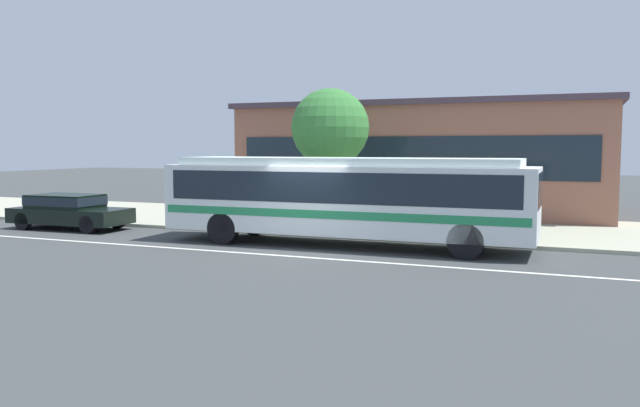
{
  "coord_description": "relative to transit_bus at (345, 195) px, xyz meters",
  "views": [
    {
      "loc": [
        7.5,
        -16.97,
        3.04
      ],
      "look_at": [
        0.01,
        1.43,
        1.3
      ],
      "focal_mm": 36.19,
      "sensor_mm": 36.0,
      "label": 1
    }
  ],
  "objects": [
    {
      "name": "pedestrian_standing_by_tree",
      "position": [
        -2.33,
        1.99,
        -0.51
      ],
      "size": [
        0.46,
        0.46,
        1.64
      ],
      "color": "#312B39",
      "rests_on": "sidewalk_slab"
    },
    {
      "name": "sedan_behind_bus",
      "position": [
        -10.92,
        -0.02,
        -0.86
      ],
      "size": [
        4.52,
        1.95,
        1.29
      ],
      "color": "black",
      "rests_on": "ground_plane"
    },
    {
      "name": "bus_stop_sign",
      "position": [
        4.02,
        2.0,
        0.19
      ],
      "size": [
        0.08,
        0.44,
        2.59
      ],
      "color": "gray",
      "rests_on": "sidewalk_slab"
    },
    {
      "name": "transit_bus",
      "position": [
        0.0,
        0.0,
        0.0
      ],
      "size": [
        11.42,
        2.63,
        2.72
      ],
      "color": "silver",
      "rests_on": "ground_plane"
    },
    {
      "name": "station_building",
      "position": [
        0.01,
        11.67,
        0.93
      ],
      "size": [
        16.41,
        9.2,
        5.01
      ],
      "color": "#905B49",
      "rests_on": "ground_plane"
    },
    {
      "name": "street_tree_near_stop",
      "position": [
        -2.1,
        4.13,
        2.16
      ],
      "size": [
        2.94,
        2.94,
        5.12
      ],
      "color": "brown",
      "rests_on": "sidewalk_slab"
    },
    {
      "name": "lane_stripe_center",
      "position": [
        -0.78,
        -2.38,
        -1.58
      ],
      "size": [
        56.0,
        0.16,
        0.01
      ],
      "primitive_type": "cube",
      "color": "silver",
      "rests_on": "ground_plane"
    },
    {
      "name": "pedestrian_walking_along_curb",
      "position": [
        -1.9,
        3.33,
        -0.43
      ],
      "size": [
        0.34,
        0.34,
        1.77
      ],
      "color": "#7C5A5E",
      "rests_on": "sidewalk_slab"
    },
    {
      "name": "ground_plane",
      "position": [
        -0.78,
        -1.58,
        -1.59
      ],
      "size": [
        120.0,
        120.0,
        0.0
      ],
      "primitive_type": "plane",
      "color": "#383B3C"
    },
    {
      "name": "sidewalk_slab",
      "position": [
        -0.78,
        5.35,
        -1.53
      ],
      "size": [
        60.0,
        8.0,
        0.12
      ],
      "primitive_type": "cube",
      "color": "#9EA089",
      "rests_on": "ground_plane"
    },
    {
      "name": "pedestrian_waiting_near_sign",
      "position": [
        1.1,
        1.93,
        -0.45
      ],
      "size": [
        0.43,
        0.43,
        1.74
      ],
      "color": "#7C674D",
      "rests_on": "sidewalk_slab"
    }
  ]
}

